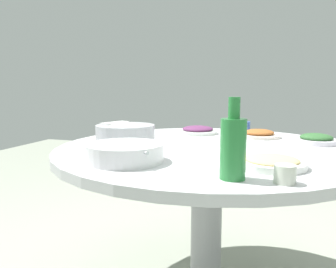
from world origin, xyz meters
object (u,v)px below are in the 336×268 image
(tea_cup_far, at_px, (285,174))
(dish_noodles, at_px, (272,162))
(round_dining_table, at_px, (207,170))
(dish_greens, at_px, (316,139))
(soup_bowl, at_px, (125,153))
(green_bottle, at_px, (233,146))
(tea_cup_near, at_px, (244,126))
(dish_stirfry, at_px, (259,134))
(dish_eggplant, at_px, (198,130))
(rice_bowl, at_px, (125,134))

(tea_cup_far, bearing_deg, dish_noodles, -78.89)
(round_dining_table, distance_m, dish_noodles, 0.46)
(dish_noodles, bearing_deg, dish_greens, -109.38)
(soup_bowl, relative_size, green_bottle, 1.16)
(soup_bowl, relative_size, dish_greens, 1.41)
(round_dining_table, bearing_deg, tea_cup_near, -100.36)
(tea_cup_far, bearing_deg, soup_bowl, -11.55)
(soup_bowl, xyz_separation_m, dish_stirfry, (-0.44, -0.78, -0.01))
(dish_greens, distance_m, tea_cup_near, 0.53)
(round_dining_table, height_order, tea_cup_far, tea_cup_far)
(dish_eggplant, distance_m, green_bottle, 0.98)
(dish_noodles, relative_size, dish_eggplant, 1.01)
(round_dining_table, relative_size, dish_greens, 6.90)
(rice_bowl, bearing_deg, green_bottle, 140.14)
(round_dining_table, distance_m, rice_bowl, 0.44)
(dish_noodles, distance_m, green_bottle, 0.24)
(round_dining_table, height_order, rice_bowl, rice_bowl)
(tea_cup_far, bearing_deg, round_dining_table, -57.78)
(tea_cup_near, bearing_deg, green_bottle, 93.40)
(rice_bowl, height_order, tea_cup_far, rice_bowl)
(dish_noodles, relative_size, dish_greens, 1.16)
(round_dining_table, height_order, dish_greens, dish_greens)
(dish_stirfry, bearing_deg, dish_noodles, 96.14)
(dish_noodles, height_order, green_bottle, green_bottle)
(round_dining_table, xyz_separation_m, dish_noodles, (-0.29, 0.33, 0.13))
(green_bottle, relative_size, tea_cup_far, 3.91)
(green_bottle, bearing_deg, tea_cup_near, -86.60)
(round_dining_table, xyz_separation_m, green_bottle, (-0.18, 0.52, 0.21))
(dish_stirfry, xyz_separation_m, dish_noodles, (-0.08, 0.70, 0.00))
(soup_bowl, height_order, dish_eggplant, soup_bowl)
(rice_bowl, distance_m, tea_cup_far, 0.88)
(rice_bowl, bearing_deg, soup_bowl, 115.06)
(rice_bowl, height_order, dish_noodles, rice_bowl)
(round_dining_table, distance_m, tea_cup_far, 0.63)
(tea_cup_near, bearing_deg, tea_cup_far, 100.86)
(dish_eggplant, xyz_separation_m, dish_greens, (-0.63, 0.17, 0.00))
(dish_greens, bearing_deg, green_bottle, 67.72)
(rice_bowl, bearing_deg, tea_cup_far, 146.39)
(dish_greens, height_order, tea_cup_far, tea_cup_far)
(soup_bowl, distance_m, green_bottle, 0.43)
(green_bottle, distance_m, tea_cup_near, 1.13)
(dish_stirfry, relative_size, green_bottle, 0.93)
(rice_bowl, bearing_deg, dish_greens, -162.93)
(dish_stirfry, distance_m, dish_eggplant, 0.36)
(rice_bowl, height_order, soup_bowl, rice_bowl)
(dish_stirfry, bearing_deg, round_dining_table, 60.00)
(dish_eggplant, bearing_deg, rice_bowl, 59.06)
(rice_bowl, height_order, dish_greens, rice_bowl)
(rice_bowl, relative_size, dish_stirfry, 1.26)
(soup_bowl, relative_size, dish_stirfry, 1.25)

